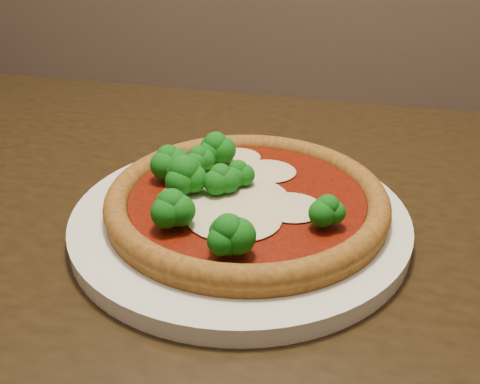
# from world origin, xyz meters

# --- Properties ---
(dining_table) EXTENTS (1.36, 0.83, 0.75)m
(dining_table) POSITION_xyz_m (0.16, -0.15, 0.65)
(dining_table) COLOR black
(dining_table) RESTS_ON floor
(plate) EXTENTS (0.34, 0.34, 0.02)m
(plate) POSITION_xyz_m (0.15, -0.17, 0.76)
(plate) COLOR silver
(plate) RESTS_ON dining_table
(pizza) EXTENTS (0.28, 0.28, 0.06)m
(pizza) POSITION_xyz_m (0.15, -0.17, 0.78)
(pizza) COLOR #8E5C22
(pizza) RESTS_ON plate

